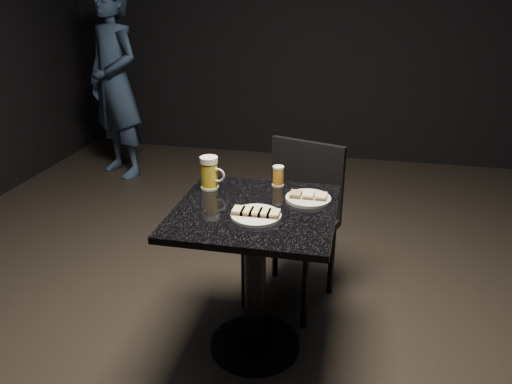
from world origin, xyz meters
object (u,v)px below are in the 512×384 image
(plate_large, at_px, (256,216))
(patron, at_px, (115,84))
(beer_mug, at_px, (210,173))
(plate_small, at_px, (308,199))
(table, at_px, (255,257))
(beer_tumbler, at_px, (278,176))
(chair, at_px, (296,214))

(plate_large, distance_m, patron, 2.82)
(plate_large, xyz_separation_m, beer_mug, (-0.28, 0.26, 0.07))
(plate_small, distance_m, table, 0.36)
(table, xyz_separation_m, beer_tumbler, (0.05, 0.29, 0.29))
(plate_large, relative_size, beer_mug, 1.35)
(patron, bearing_deg, beer_mug, -24.25)
(plate_small, xyz_separation_m, table, (-0.22, -0.14, -0.25))
(plate_small, height_order, table, plate_small)
(beer_mug, relative_size, chair, 0.18)
(chair, bearing_deg, plate_large, -99.49)
(beer_tumbler, distance_m, chair, 0.37)
(plate_large, height_order, beer_tumbler, beer_tumbler)
(plate_small, xyz_separation_m, beer_mug, (-0.48, 0.04, 0.07))
(table, distance_m, chair, 0.51)
(plate_large, height_order, chair, chair)
(plate_small, xyz_separation_m, beer_tumbler, (-0.16, 0.15, 0.04))
(plate_large, height_order, table, plate_large)
(plate_large, distance_m, table, 0.26)
(beer_tumbler, bearing_deg, plate_large, -94.65)
(plate_large, xyz_separation_m, table, (-0.02, 0.08, -0.25))
(beer_tumbler, bearing_deg, table, -100.35)
(patron, relative_size, table, 2.23)
(plate_large, distance_m, beer_mug, 0.39)
(plate_large, bearing_deg, table, 105.09)
(plate_large, bearing_deg, plate_small, 49.13)
(plate_large, height_order, plate_small, same)
(plate_large, relative_size, beer_tumbler, 2.18)
(plate_small, distance_m, beer_mug, 0.48)
(table, bearing_deg, beer_mug, 145.10)
(plate_large, bearing_deg, patron, 128.33)
(patron, xyz_separation_m, beer_tumbler, (1.78, -1.84, -0.04))
(table, xyz_separation_m, beer_mug, (-0.26, 0.18, 0.32))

